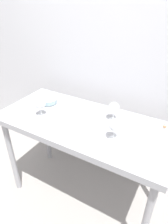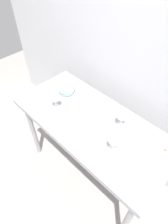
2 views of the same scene
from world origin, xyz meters
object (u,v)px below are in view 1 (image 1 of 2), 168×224
tasting_bowl (48,101)px  decanter_funnel (164,131)px  wine_glass_far_right (114,108)px  tasting_sheet_upper (130,133)px  wine_glass_near_left (40,104)px  open_notebook (71,113)px  wine_glass_near_right (115,126)px

tasting_bowl → decanter_funnel: decanter_funnel is taller
wine_glass_far_right → tasting_sheet_upper: (0.18, -0.10, -0.11)m
wine_glass_near_left → open_notebook: (0.20, 0.14, -0.10)m
wine_glass_near_right → decanter_funnel: wine_glass_near_right is taller
wine_glass_near_left → open_notebook: size_ratio=0.39×
wine_glass_near_right → tasting_bowl: bearing=164.9°
open_notebook → decanter_funnel: (0.73, 0.09, 0.03)m
wine_glass_near_right → tasting_sheet_upper: bearing=60.4°
open_notebook → tasting_sheet_upper: open_notebook is taller
wine_glass_far_right → open_notebook: size_ratio=0.38×
wine_glass_near_left → tasting_bowl: 0.24m
wine_glass_near_right → tasting_sheet_upper: 0.19m
wine_glass_far_right → decanter_funnel: (0.39, -0.01, -0.07)m
wine_glass_far_right → decanter_funnel: bearing=-1.0°
tasting_bowl → decanter_funnel: bearing=1.6°
wine_glass_near_right → tasting_bowl: wine_glass_near_right is taller
decanter_funnel → tasting_bowl: bearing=-178.4°
wine_glass_near_left → tasting_bowl: wine_glass_near_left is taller
wine_glass_near_right → open_notebook: bearing=162.7°
tasting_bowl → decanter_funnel: (1.01, 0.03, 0.01)m
open_notebook → wine_glass_near_left: bearing=-134.6°
open_notebook → decanter_funnel: size_ratio=3.41×
wine_glass_near_right → decanter_funnel: size_ratio=1.35×
wine_glass_far_right → wine_glass_near_left: wine_glass_near_left is taller
wine_glass_far_right → decanter_funnel: wine_glass_far_right is taller
wine_glass_far_right → wine_glass_near_left: size_ratio=0.98×
tasting_sheet_upper → open_notebook: bearing=139.5°
open_notebook → tasting_bowl: 0.29m
wine_glass_near_left → tasting_sheet_upper: 0.74m
wine_glass_far_right → open_notebook: bearing=-164.7°
wine_glass_near_right → decanter_funnel: (0.28, 0.22, -0.08)m
wine_glass_near_left → tasting_bowl: size_ratio=0.99×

